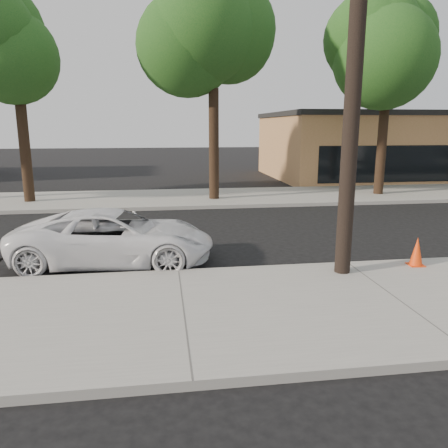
# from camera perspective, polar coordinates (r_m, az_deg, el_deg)

# --- Properties ---
(ground) EXTENTS (120.00, 120.00, 0.00)m
(ground) POSITION_cam_1_polar(r_m,az_deg,el_deg) (11.95, -6.35, -3.53)
(ground) COLOR black
(ground) RESTS_ON ground
(near_sidewalk) EXTENTS (90.00, 4.40, 0.15)m
(near_sidewalk) POSITION_cam_1_polar(r_m,az_deg,el_deg) (7.88, -5.28, -11.66)
(near_sidewalk) COLOR gray
(near_sidewalk) RESTS_ON ground
(far_sidewalk) EXTENTS (90.00, 5.00, 0.15)m
(far_sidewalk) POSITION_cam_1_polar(r_m,az_deg,el_deg) (20.24, -7.18, 3.33)
(far_sidewalk) COLOR gray
(far_sidewalk) RESTS_ON ground
(curb_near) EXTENTS (90.00, 0.12, 0.16)m
(curb_near) POSITION_cam_1_polar(r_m,az_deg,el_deg) (9.92, -5.95, -6.46)
(curb_near) COLOR #9E9B93
(curb_near) RESTS_ON ground
(building_main) EXTENTS (18.00, 10.00, 4.00)m
(building_main) POSITION_cam_1_polar(r_m,az_deg,el_deg) (31.98, 22.84, 9.31)
(building_main) COLOR #A57544
(building_main) RESTS_ON ground
(utility_pole) EXTENTS (1.40, 0.34, 9.00)m
(utility_pole) POSITION_cam_1_polar(r_m,az_deg,el_deg) (9.71, 16.78, 20.36)
(utility_pole) COLOR black
(utility_pole) RESTS_ON near_sidewalk
(tree_b) EXTENTS (4.34, 4.20, 8.45)m
(tree_b) POSITION_cam_1_polar(r_m,az_deg,el_deg) (20.49, -25.16, 19.47)
(tree_b) COLOR black
(tree_b) RESTS_ON far_sidewalk
(tree_c) EXTENTS (4.96, 4.80, 9.55)m
(tree_c) POSITION_cam_1_polar(r_m,az_deg,el_deg) (19.61, -0.66, 23.21)
(tree_c) COLOR black
(tree_c) RESTS_ON far_sidewalk
(tree_d) EXTENTS (4.50, 4.35, 8.75)m
(tree_d) POSITION_cam_1_polar(r_m,az_deg,el_deg) (22.30, 21.36, 19.69)
(tree_d) COLOR black
(tree_d) RESTS_ON far_sidewalk
(police_cruiser) EXTENTS (4.98, 2.62, 1.34)m
(police_cruiser) POSITION_cam_1_polar(r_m,az_deg,el_deg) (10.99, -14.10, -1.67)
(police_cruiser) COLOR white
(police_cruiser) RESTS_ON ground
(traffic_cone) EXTENTS (0.37, 0.37, 0.67)m
(traffic_cone) POSITION_cam_1_polar(r_m,az_deg,el_deg) (11.05, 23.87, -3.34)
(traffic_cone) COLOR #F7400D
(traffic_cone) RESTS_ON near_sidewalk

